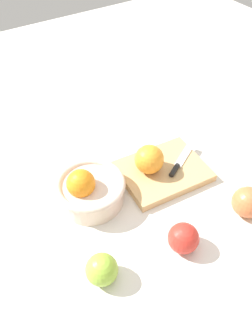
# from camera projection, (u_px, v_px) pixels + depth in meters

# --- Properties ---
(ground_plane) EXTENTS (2.40, 2.40, 0.00)m
(ground_plane) POSITION_uv_depth(u_px,v_px,m) (152.00, 198.00, 0.87)
(ground_plane) COLOR silver
(bowl) EXTENTS (0.18, 0.18, 0.11)m
(bowl) POSITION_uv_depth(u_px,v_px,m) (89.00, 189.00, 0.83)
(bowl) COLOR beige
(bowl) RESTS_ON ground_plane
(cutting_board) EXTENTS (0.24, 0.20, 0.02)m
(cutting_board) POSITION_uv_depth(u_px,v_px,m) (163.00, 171.00, 0.92)
(cutting_board) COLOR tan
(cutting_board) RESTS_ON ground_plane
(orange_on_board) EXTENTS (0.08, 0.08, 0.08)m
(orange_on_board) POSITION_uv_depth(u_px,v_px,m) (149.00, 159.00, 0.88)
(orange_on_board) COLOR orange
(orange_on_board) RESTS_ON cutting_board
(knife) EXTENTS (0.14, 0.09, 0.01)m
(knife) POSITION_uv_depth(u_px,v_px,m) (179.00, 163.00, 0.92)
(knife) COLOR silver
(knife) RESTS_ON cutting_board
(apple_front_center) EXTENTS (0.07, 0.07, 0.07)m
(apple_front_center) POSITION_uv_depth(u_px,v_px,m) (183.00, 238.00, 0.74)
(apple_front_center) COLOR red
(apple_front_center) RESTS_ON ground_plane
(apple_front_right_2) EXTENTS (0.08, 0.08, 0.08)m
(apple_front_right_2) POSITION_uv_depth(u_px,v_px,m) (248.00, 202.00, 0.81)
(apple_front_right_2) COLOR #CC6638
(apple_front_right_2) RESTS_ON ground_plane
(apple_front_left) EXTENTS (0.07, 0.07, 0.07)m
(apple_front_left) POSITION_uv_depth(u_px,v_px,m) (102.00, 269.00, 0.69)
(apple_front_left) COLOR #8EB738
(apple_front_left) RESTS_ON ground_plane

